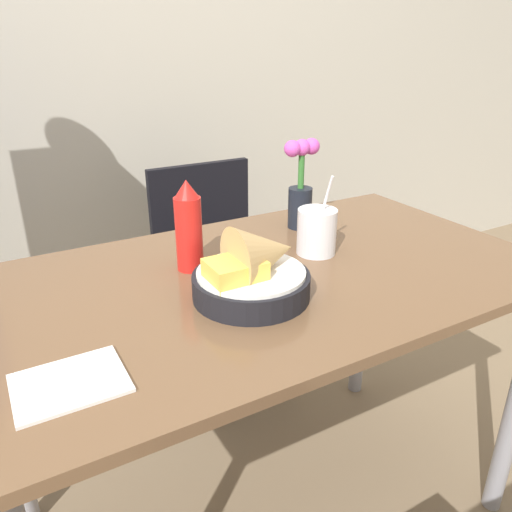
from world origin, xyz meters
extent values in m
plane|color=#7A664C|center=(0.00, 0.00, 0.00)|extent=(12.00, 12.00, 0.00)
cube|color=#B7B2A3|center=(0.00, 1.23, 1.30)|extent=(7.00, 0.06, 2.60)
cube|color=brown|center=(0.00, 0.00, 0.75)|extent=(1.29, 0.73, 0.02)
cylinder|color=gray|center=(-0.58, 0.30, 0.37)|extent=(0.05, 0.05, 0.73)
cylinder|color=gray|center=(0.58, 0.30, 0.37)|extent=(0.05, 0.05, 0.73)
cylinder|color=black|center=(0.01, 0.45, 0.21)|extent=(0.03, 0.03, 0.42)
cylinder|color=black|center=(0.37, 0.45, 0.21)|extent=(0.03, 0.03, 0.42)
cylinder|color=black|center=(0.01, 0.81, 0.21)|extent=(0.03, 0.03, 0.42)
cylinder|color=black|center=(0.37, 0.81, 0.21)|extent=(0.03, 0.03, 0.42)
cube|color=black|center=(0.19, 0.63, 0.43)|extent=(0.40, 0.40, 0.02)
cube|color=black|center=(0.19, 0.82, 0.63)|extent=(0.40, 0.03, 0.38)
cylinder|color=black|center=(-0.09, -0.08, 0.78)|extent=(0.24, 0.24, 0.05)
cylinder|color=white|center=(-0.09, -0.08, 0.81)|extent=(0.22, 0.22, 0.01)
cone|color=tan|center=(-0.06, -0.08, 0.85)|extent=(0.13, 0.13, 0.13)
cube|color=#E5C14C|center=(-0.13, -0.09, 0.83)|extent=(0.11, 0.09, 0.04)
cylinder|color=red|center=(-0.14, 0.11, 0.84)|extent=(0.06, 0.06, 0.17)
cone|color=red|center=(-0.14, 0.11, 0.95)|extent=(0.05, 0.05, 0.04)
cylinder|color=silver|center=(0.16, 0.04, 0.81)|extent=(0.10, 0.10, 0.11)
cylinder|color=black|center=(0.16, 0.04, 0.81)|extent=(0.09, 0.09, 0.09)
cylinder|color=white|center=(0.18, 0.04, 0.86)|extent=(0.01, 0.07, 0.19)
cylinder|color=black|center=(0.23, 0.21, 0.82)|extent=(0.07, 0.07, 0.11)
cylinder|color=#33722D|center=(0.23, 0.21, 0.92)|extent=(0.02, 0.02, 0.10)
sphere|color=#D14CB2|center=(0.23, 0.21, 0.98)|extent=(0.04, 0.04, 0.04)
sphere|color=#D14CB2|center=(0.20, 0.21, 0.98)|extent=(0.04, 0.04, 0.04)
sphere|color=#D14CB2|center=(0.26, 0.21, 0.98)|extent=(0.04, 0.04, 0.04)
cube|color=white|center=(-0.47, -0.19, 0.76)|extent=(0.17, 0.13, 0.01)
camera|label=1|loc=(-0.53, -0.87, 1.24)|focal=35.00mm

